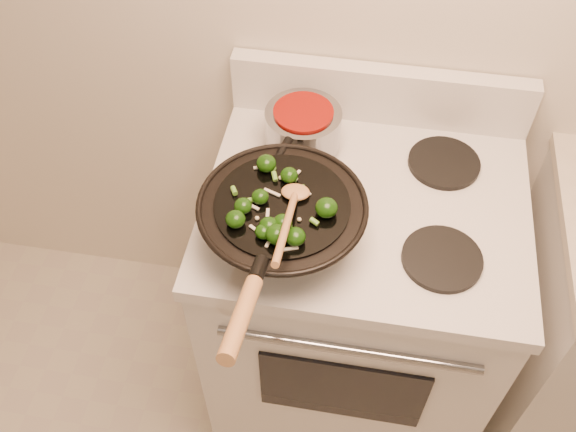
# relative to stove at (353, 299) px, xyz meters

# --- Properties ---
(stove) EXTENTS (0.78, 0.67, 1.08)m
(stove) POSITION_rel_stove_xyz_m (0.00, 0.00, 0.00)
(stove) COLOR silver
(stove) RESTS_ON ground
(wok) EXTENTS (0.37, 0.62, 0.23)m
(wok) POSITION_rel_stove_xyz_m (-0.18, -0.16, 0.53)
(wok) COLOR black
(wok) RESTS_ON stove
(stirfry) EXTENTS (0.24, 0.25, 0.04)m
(stirfry) POSITION_rel_stove_xyz_m (-0.19, -0.19, 0.59)
(stirfry) COLOR black
(stirfry) RESTS_ON wok
(wooden_spoon) EXTENTS (0.06, 0.28, 0.10)m
(wooden_spoon) POSITION_rel_stove_xyz_m (-0.15, -0.20, 0.61)
(wooden_spoon) COLOR #A87142
(wooden_spoon) RESTS_ON wok
(saucepan) EXTENTS (0.19, 0.30, 0.11)m
(saucepan) POSITION_rel_stove_xyz_m (-0.18, 0.15, 0.52)
(saucepan) COLOR gray
(saucepan) RESTS_ON stove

